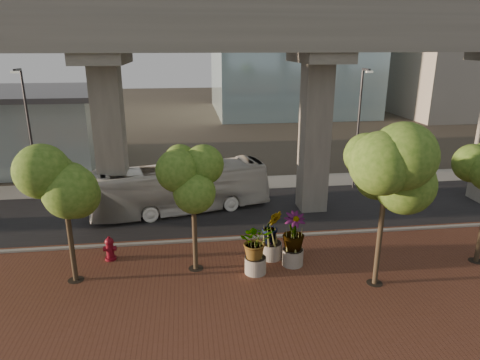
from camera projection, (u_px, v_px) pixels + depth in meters
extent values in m
plane|color=#3E382D|center=(220.00, 226.00, 24.66)|extent=(160.00, 160.00, 0.00)
cube|color=brown|center=(236.00, 306.00, 17.10)|extent=(70.00, 13.00, 0.06)
cube|color=black|center=(217.00, 212.00, 26.55)|extent=(90.00, 8.00, 0.04)
cube|color=#99978F|center=(223.00, 240.00, 22.75)|extent=(70.00, 0.25, 0.16)
cube|color=#99978F|center=(211.00, 185.00, 31.74)|extent=(90.00, 3.00, 0.06)
cube|color=gray|center=(216.00, 34.00, 21.83)|extent=(72.00, 2.40, 1.80)
cube|color=gray|center=(212.00, 35.00, 24.85)|extent=(72.00, 2.40, 1.80)
cube|color=gray|center=(217.00, 3.00, 20.36)|extent=(72.00, 0.12, 1.00)
cube|color=gray|center=(210.00, 11.00, 25.46)|extent=(72.00, 0.12, 1.00)
cube|color=#A6A195|center=(468.00, 28.00, 59.59)|extent=(18.00, 16.00, 24.00)
imported|color=silver|center=(181.00, 188.00, 26.35)|extent=(11.22, 4.94, 3.04)
cylinder|color=maroon|center=(111.00, 258.00, 20.72)|extent=(0.54, 0.54, 0.12)
cylinder|color=maroon|center=(110.00, 250.00, 20.58)|extent=(0.36, 0.36, 0.87)
sphere|color=maroon|center=(109.00, 242.00, 20.45)|extent=(0.42, 0.42, 0.42)
cylinder|color=maroon|center=(109.00, 238.00, 20.39)|extent=(0.12, 0.12, 0.15)
cylinder|color=maroon|center=(110.00, 249.00, 20.56)|extent=(0.60, 0.24, 0.24)
cylinder|color=#A39E93|center=(255.00, 265.00, 19.43)|extent=(0.98, 0.98, 0.76)
imported|color=#325A17|center=(256.00, 241.00, 19.06)|extent=(2.18, 2.18, 1.64)
cylinder|color=#A8A498|center=(293.00, 257.00, 20.15)|extent=(1.00, 1.00, 0.78)
imported|color=#325A17|center=(294.00, 232.00, 19.75)|extent=(2.45, 2.45, 1.83)
cylinder|color=#9B988C|center=(271.00, 250.00, 20.76)|extent=(1.03, 1.03, 0.80)
imported|color=#325A17|center=(272.00, 227.00, 20.38)|extent=(2.28, 2.28, 1.71)
cylinder|color=#413525|center=(72.00, 247.00, 18.43)|extent=(0.22, 0.22, 3.24)
cylinder|color=black|center=(76.00, 280.00, 18.92)|extent=(0.70, 0.70, 0.01)
cylinder|color=#413525|center=(195.00, 233.00, 19.35)|extent=(0.22, 0.22, 3.57)
cylinder|color=black|center=(196.00, 268.00, 19.90)|extent=(0.70, 0.70, 0.01)
cylinder|color=#413525|center=(379.00, 245.00, 18.10)|extent=(0.22, 0.22, 3.72)
cylinder|color=black|center=(374.00, 283.00, 18.67)|extent=(0.70, 0.70, 0.01)
cylinder|color=black|center=(476.00, 261.00, 20.57)|extent=(0.70, 0.70, 0.01)
cylinder|color=#2A2A2F|center=(30.00, 135.00, 28.17)|extent=(0.15, 0.15, 8.44)
cube|color=#2A2A2F|center=(17.00, 70.00, 26.38)|extent=(0.16, 1.05, 0.16)
cube|color=silver|center=(14.00, 72.00, 25.91)|extent=(0.42, 0.21, 0.13)
cylinder|color=#313237|center=(358.00, 131.00, 29.80)|extent=(0.15, 0.15, 8.35)
cube|color=#313237|center=(366.00, 70.00, 28.03)|extent=(0.16, 1.04, 0.16)
cube|color=silver|center=(369.00, 72.00, 27.57)|extent=(0.42, 0.21, 0.13)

